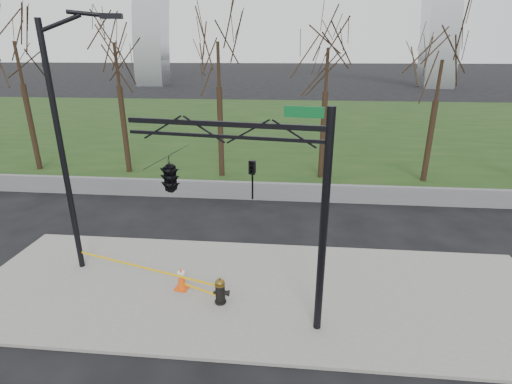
# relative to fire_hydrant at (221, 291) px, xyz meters

# --- Properties ---
(ground) EXTENTS (500.00, 500.00, 0.00)m
(ground) POSITION_rel_fire_hydrant_xyz_m (1.02, 0.78, -0.49)
(ground) COLOR black
(ground) RESTS_ON ground
(sidewalk) EXTENTS (18.00, 6.00, 0.10)m
(sidewalk) POSITION_rel_fire_hydrant_xyz_m (1.02, 0.78, -0.44)
(sidewalk) COLOR gray
(sidewalk) RESTS_ON ground
(grass_strip) EXTENTS (120.00, 40.00, 0.06)m
(grass_strip) POSITION_rel_fire_hydrant_xyz_m (1.02, 30.78, -0.46)
(grass_strip) COLOR #183413
(grass_strip) RESTS_ON ground
(guardrail) EXTENTS (60.00, 0.30, 0.90)m
(guardrail) POSITION_rel_fire_hydrant_xyz_m (1.02, 8.78, -0.04)
(guardrail) COLOR #59595B
(guardrail) RESTS_ON ground
(tree_row) EXTENTS (57.33, 4.00, 8.34)m
(tree_row) POSITION_rel_fire_hydrant_xyz_m (6.68, 12.78, 3.68)
(tree_row) COLOR black
(tree_row) RESTS_ON ground
(fire_hydrant) EXTENTS (0.52, 0.34, 0.84)m
(fire_hydrant) POSITION_rel_fire_hydrant_xyz_m (0.00, 0.00, 0.00)
(fire_hydrant) COLOR black
(fire_hydrant) RESTS_ON sidewalk
(traffic_cone) EXTENTS (0.48, 0.48, 0.78)m
(traffic_cone) POSITION_rel_fire_hydrant_xyz_m (-1.35, 0.59, -0.00)
(traffic_cone) COLOR #E7490C
(traffic_cone) RESTS_ON sidewalk
(street_light) EXTENTS (2.37, 0.63, 8.21)m
(street_light) POSITION_rel_fire_hydrant_xyz_m (-4.96, 1.62, 4.21)
(street_light) COLOR black
(street_light) RESTS_ON ground
(traffic_signal_mast) EXTENTS (5.05, 2.54, 6.00)m
(traffic_signal_mast) POSITION_rel_fire_hydrant_xyz_m (-0.41, -0.33, 3.66)
(traffic_signal_mast) COLOR black
(traffic_signal_mast) RESTS_ON ground
(caution_tape) EXTENTS (5.17, 1.58, 0.43)m
(caution_tape) POSITION_rel_fire_hydrant_xyz_m (-2.19, 0.68, 0.09)
(caution_tape) COLOR #E5B10C
(caution_tape) RESTS_ON ground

